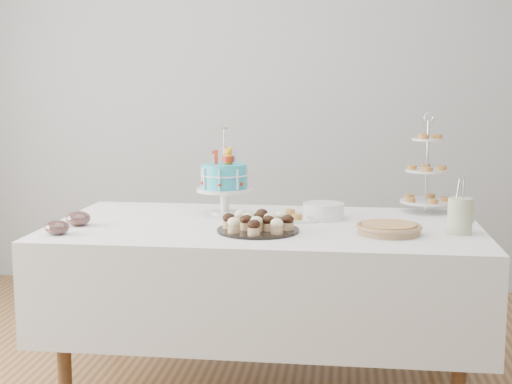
# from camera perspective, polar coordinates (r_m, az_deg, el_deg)

# --- Properties ---
(walls) EXTENTS (5.04, 4.04, 2.70)m
(walls) POSITION_cam_1_polar(r_m,az_deg,el_deg) (2.87, 0.05, 7.72)
(walls) COLOR #A4A6A9
(walls) RESTS_ON floor
(table) EXTENTS (1.92, 1.02, 0.77)m
(table) POSITION_cam_1_polar(r_m,az_deg,el_deg) (3.27, 0.71, -6.48)
(table) COLOR white
(table) RESTS_ON floor
(birthday_cake) EXTENTS (0.27, 0.27, 0.42)m
(birthday_cake) POSITION_cam_1_polar(r_m,az_deg,el_deg) (3.45, -2.52, 0.08)
(birthday_cake) COLOR white
(birthday_cake) RESTS_ON table
(cupcake_tray) EXTENTS (0.35, 0.35, 0.08)m
(cupcake_tray) POSITION_cam_1_polar(r_m,az_deg,el_deg) (3.05, 0.17, -2.46)
(cupcake_tray) COLOR black
(cupcake_tray) RESTS_ON table
(pie) EXTENTS (0.28, 0.28, 0.04)m
(pie) POSITION_cam_1_polar(r_m,az_deg,el_deg) (3.06, 10.58, -2.86)
(pie) COLOR tan
(pie) RESTS_ON table
(tiered_stand) EXTENTS (0.25, 0.25, 0.49)m
(tiered_stand) POSITION_cam_1_polar(r_m,az_deg,el_deg) (3.59, 13.51, 1.63)
(tiered_stand) COLOR silver
(tiered_stand) RESTS_ON table
(plate_stack) EXTENTS (0.19, 0.19, 0.08)m
(plate_stack) POSITION_cam_1_polar(r_m,az_deg,el_deg) (3.35, 5.41, -1.52)
(plate_stack) COLOR white
(plate_stack) RESTS_ON table
(pastry_plate) EXTENTS (0.24, 0.24, 0.04)m
(pastry_plate) POSITION_cam_1_polar(r_m,az_deg,el_deg) (3.34, 3.41, -1.92)
(pastry_plate) COLOR white
(pastry_plate) RESTS_ON table
(jam_bowl_a) EXTENTS (0.10, 0.10, 0.06)m
(jam_bowl_a) POSITION_cam_1_polar(r_m,az_deg,el_deg) (3.11, -15.62, -2.77)
(jam_bowl_a) COLOR silver
(jam_bowl_a) RESTS_ON table
(jam_bowl_b) EXTENTS (0.11, 0.11, 0.07)m
(jam_bowl_b) POSITION_cam_1_polar(r_m,az_deg,el_deg) (3.28, -14.04, -2.09)
(jam_bowl_b) COLOR silver
(jam_bowl_b) RESTS_ON table
(utensil_pitcher) EXTENTS (0.11, 0.10, 0.23)m
(utensil_pitcher) POSITION_cam_1_polar(r_m,az_deg,el_deg) (3.12, 16.01, -1.73)
(utensil_pitcher) COLOR #EFE5CE
(utensil_pitcher) RESTS_ON table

